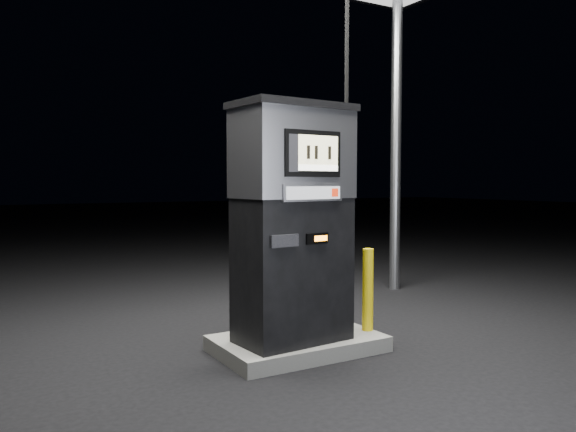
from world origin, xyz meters
TOP-DOWN VIEW (x-y plane):
  - ground at (0.00, 0.00)m, footprint 80.00×80.00m
  - pump_island at (0.00, 0.00)m, footprint 1.60×1.00m
  - fuel_dispenser at (-0.11, -0.10)m, footprint 1.27×0.76m
  - bollard_left at (-0.58, 0.11)m, footprint 0.13×0.13m
  - bollard_right at (0.74, -0.17)m, footprint 0.14×0.14m

SIDE VIEW (x-z plane):
  - ground at x=0.00m, z-range 0.00..0.00m
  - pump_island at x=0.00m, z-range 0.00..0.15m
  - bollard_right at x=0.74m, z-range 0.15..1.00m
  - bollard_left at x=-0.58m, z-range 0.15..1.07m
  - fuel_dispenser at x=-0.11m, z-range -1.04..3.66m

